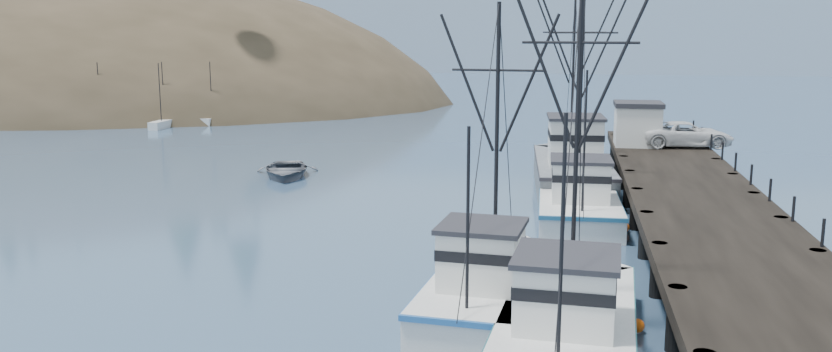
% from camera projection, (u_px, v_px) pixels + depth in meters
% --- Properties ---
extents(ground, '(400.00, 400.00, 0.00)m').
position_uv_depth(ground, '(296.00, 337.00, 25.15)').
color(ground, navy).
rests_on(ground, ground).
extents(pier, '(6.00, 44.00, 2.00)m').
position_uv_depth(pier, '(694.00, 197.00, 37.77)').
color(pier, black).
rests_on(pier, ground).
extents(distant_ridge, '(360.00, 40.00, 26.00)m').
position_uv_depth(distant_ridge, '(578.00, 70.00, 187.68)').
color(distant_ridge, '#9EB2C6').
rests_on(distant_ridge, ground).
extents(distant_ridge_far, '(180.00, 25.00, 18.00)m').
position_uv_depth(distant_ridge_far, '(382.00, 65.00, 211.28)').
color(distant_ridge_far, silver).
rests_on(distant_ridge_far, ground).
extents(moored_sailboats, '(11.54, 18.07, 6.35)m').
position_uv_depth(moored_sailboats, '(172.00, 118.00, 83.67)').
color(moored_sailboats, silver).
rests_on(moored_sailboats, ground).
extents(trawler_near, '(4.52, 11.91, 11.96)m').
position_uv_depth(trawler_near, '(568.00, 319.00, 24.38)').
color(trawler_near, silver).
rests_on(trawler_near, ground).
extents(trawler_mid, '(4.34, 10.71, 10.66)m').
position_uv_depth(trawler_mid, '(489.00, 284.00, 27.68)').
color(trawler_mid, silver).
rests_on(trawler_mid, ground).
extents(trawler_far, '(4.20, 12.03, 12.22)m').
position_uv_depth(trawler_far, '(578.00, 201.00, 41.01)').
color(trawler_far, silver).
rests_on(trawler_far, ground).
extents(work_vessel, '(4.98, 14.13, 12.00)m').
position_uv_depth(work_vessel, '(571.00, 169.00, 47.92)').
color(work_vessel, slate).
rests_on(work_vessel, ground).
extents(pier_shed, '(3.00, 3.20, 2.80)m').
position_uv_depth(pier_shed, '(638.00, 123.00, 52.01)').
color(pier_shed, silver).
rests_on(pier_shed, pier).
extents(pickup_truck, '(6.07, 3.38, 1.61)m').
position_uv_depth(pickup_truck, '(686.00, 134.00, 51.42)').
color(pickup_truck, silver).
rests_on(pickup_truck, pier).
extents(motorboat, '(5.51, 6.65, 1.19)m').
position_uv_depth(motorboat, '(286.00, 176.00, 52.35)').
color(motorboat, '#54575E').
rests_on(motorboat, ground).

